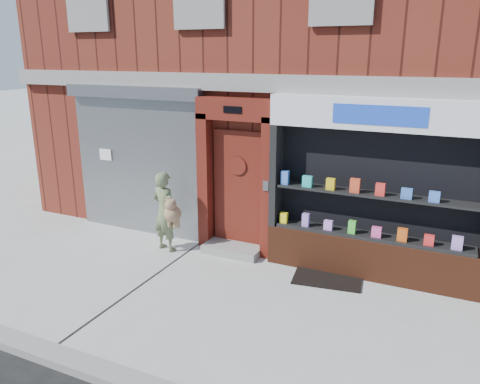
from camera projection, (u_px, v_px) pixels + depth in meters
The scene contains 7 objects.
ground at pixel (229, 303), 7.11m from camera, with size 80.00×80.00×0.00m, color #9E9E99.
building at pixel (338, 38), 11.18m from camera, with size 12.00×8.16×8.00m.
shutter_bay at pixel (138, 152), 9.51m from camera, with size 3.10×0.30×3.04m.
red_door_bay at pixel (236, 177), 8.61m from camera, with size 1.52×0.58×2.90m.
pharmacy_bay at pixel (374, 199), 7.59m from camera, with size 3.50×0.41×3.00m.
woman at pixel (166, 211), 8.81m from camera, with size 0.69×0.48×1.55m.
doormat at pixel (328, 277), 7.88m from camera, with size 1.12×0.78×0.03m, color black.
Camera 1 is at (2.83, -5.67, 3.64)m, focal length 35.00 mm.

